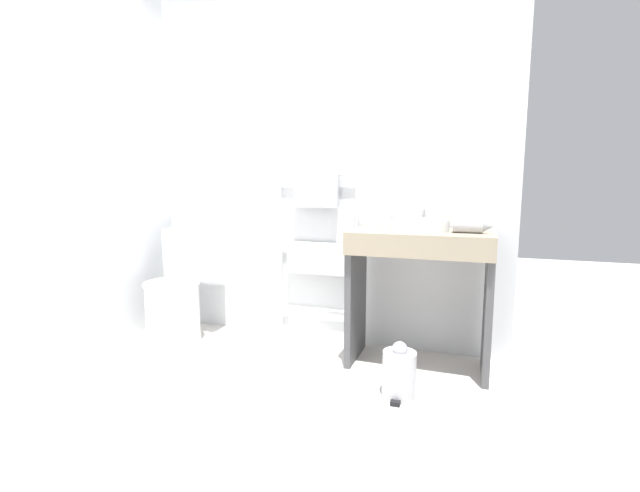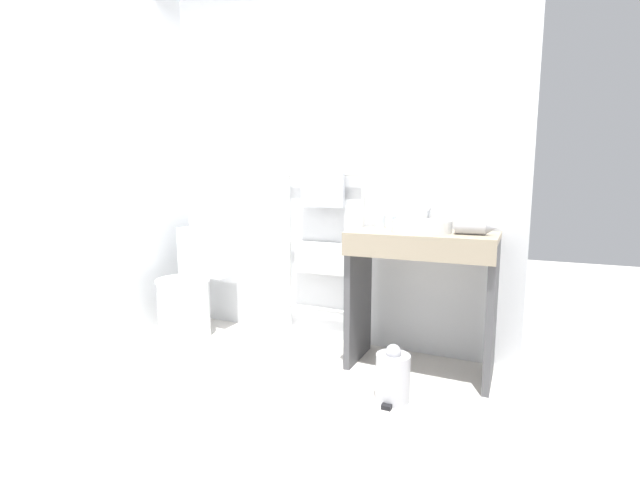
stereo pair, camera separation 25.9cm
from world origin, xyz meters
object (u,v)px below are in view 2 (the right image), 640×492
at_px(toilet, 190,291).
at_px(cup_near_wall, 380,222).
at_px(sink_basin, 422,226).
at_px(hair_dryer, 473,227).
at_px(cup_near_edge, 391,223).
at_px(towel_radiator, 323,235).
at_px(trash_bin, 393,376).

xyz_separation_m(toilet, cup_near_wall, (1.41, 0.24, 0.56)).
distance_m(toilet, sink_basin, 1.80).
relative_size(toilet, sink_basin, 2.35).
height_order(toilet, hair_dryer, hair_dryer).
relative_size(toilet, cup_near_edge, 9.76).
bearing_deg(hair_dryer, towel_radiator, 167.65).
bearing_deg(towel_radiator, trash_bin, -42.76).
bearing_deg(trash_bin, toilet, 168.66).
distance_m(toilet, hair_dryer, 2.08).
bearing_deg(hair_dryer, cup_near_wall, 166.47).
distance_m(sink_basin, hair_dryer, 0.29).
bearing_deg(cup_near_edge, toilet, -172.39).
bearing_deg(hair_dryer, sink_basin, -179.46).
xyz_separation_m(sink_basin, cup_near_edge, (-0.22, 0.10, 0.00)).
bearing_deg(trash_bin, hair_dryer, 53.42).
xyz_separation_m(towel_radiator, cup_near_wall, (0.45, -0.09, 0.12)).
bearing_deg(sink_basin, cup_near_wall, 154.36).
bearing_deg(toilet, sink_basin, 3.22).
relative_size(toilet, cup_near_wall, 10.07).
relative_size(hair_dryer, trash_bin, 0.71).
bearing_deg(towel_radiator, hair_dryer, -12.35).
bearing_deg(towel_radiator, sink_basin, -17.05).
height_order(cup_near_wall, trash_bin, cup_near_wall).
relative_size(cup_near_wall, trash_bin, 0.26).
relative_size(towel_radiator, sink_basin, 3.61).
bearing_deg(sink_basin, hair_dryer, 0.54).
height_order(sink_basin, cup_near_wall, cup_near_wall).
bearing_deg(sink_basin, toilet, -176.78).
relative_size(cup_near_edge, hair_dryer, 0.38).
xyz_separation_m(sink_basin, trash_bin, (-0.03, -0.43, -0.76)).
height_order(towel_radiator, cup_near_wall, towel_radiator).
relative_size(sink_basin, trash_bin, 1.13).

